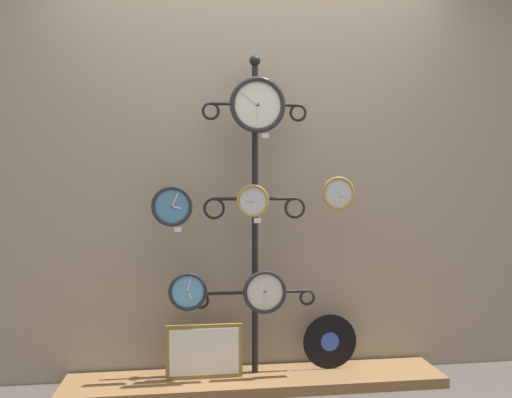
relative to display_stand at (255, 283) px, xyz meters
name	(u,v)px	position (x,y,z in m)	size (l,w,h in m)	color
shop_wall	(252,148)	(0.00, 0.16, 0.81)	(4.40, 0.04, 2.80)	gray
low_shelf	(256,381)	(0.00, -0.06, -0.56)	(2.20, 0.36, 0.06)	brown
display_stand	(255,283)	(0.00, 0.00, 0.00)	(0.73, 0.42, 1.93)	black
clock_top_center	(258,105)	(0.00, -0.12, 1.03)	(0.32, 0.04, 0.32)	silver
clock_middle_left	(172,206)	(-0.48, -0.08, 0.46)	(0.23, 0.04, 0.23)	#4C84B2
clock_middle_center	(253,201)	(-0.03, -0.11, 0.49)	(0.19, 0.04, 0.19)	silver
clock_middle_right	(338,193)	(0.48, -0.09, 0.53)	(0.20, 0.04, 0.20)	silver
clock_bottom_left	(188,292)	(-0.39, -0.08, -0.03)	(0.22, 0.04, 0.22)	#60A8DB
clock_bottom_center	(265,292)	(0.04, -0.10, -0.03)	(0.25, 0.04, 0.25)	silver
vinyl_record	(330,342)	(0.46, 0.00, -0.37)	(0.33, 0.01, 0.33)	black
picture_frame	(204,351)	(-0.30, -0.05, -0.38)	(0.44, 0.02, 0.31)	olive
price_tag_upper	(265,135)	(0.04, -0.12, 0.86)	(0.04, 0.00, 0.03)	white
price_tag_mid	(178,229)	(-0.45, -0.08, 0.33)	(0.04, 0.00, 0.03)	white
price_tag_lower	(257,220)	(0.00, -0.11, 0.38)	(0.04, 0.00, 0.03)	white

